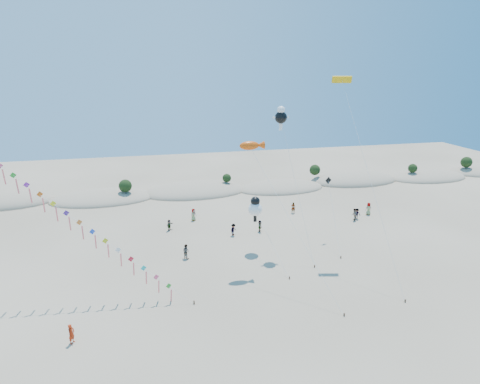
# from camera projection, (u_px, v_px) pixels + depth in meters

# --- Properties ---
(ground) EXTENTS (160.00, 160.00, 0.00)m
(ground) POSITION_uv_depth(u_px,v_px,m) (264.00, 360.00, 31.03)
(ground) COLOR #83725B
(ground) RESTS_ON ground
(dune_ridge) EXTENTS (145.30, 11.49, 5.57)m
(dune_ridge) POSITION_uv_depth(u_px,v_px,m) (201.00, 191.00, 73.25)
(dune_ridge) COLOR gray
(dune_ridge) RESTS_ON ground
(kite_train) EXTENTS (28.43, 10.62, 22.46)m
(kite_train) POSITION_uv_depth(u_px,v_px,m) (22.00, 182.00, 36.96)
(kite_train) COLOR #3F2D1E
(kite_train) RESTS_ON ground
(fish_kite) EXTENTS (7.00, 13.03, 14.19)m
(fish_kite) POSITION_uv_depth(u_px,v_px,m) (252.00, 146.00, 42.92)
(fish_kite) COLOR #3F2D1E
(fish_kite) RESTS_ON ground
(cartoon_kite_low) EXTENTS (2.62, 8.86, 6.91)m
(cartoon_kite_low) POSITION_uv_depth(u_px,v_px,m) (255.00, 207.00, 48.37)
(cartoon_kite_low) COLOR #3F2D1E
(cartoon_kite_low) RESTS_ON ground
(cartoon_kite_high) EXTENTS (3.19, 7.89, 17.45)m
(cartoon_kite_high) POSITION_uv_depth(u_px,v_px,m) (281.00, 116.00, 46.80)
(cartoon_kite_high) COLOR #3F2D1E
(cartoon_kite_high) RESTS_ON ground
(parafoil_kite) EXTENTS (2.75, 13.99, 20.82)m
(parafoil_kite) POSITION_uv_depth(u_px,v_px,m) (343.00, 84.00, 44.74)
(parafoil_kite) COLOR #3F2D1E
(parafoil_kite) RESTS_ON ground
(dark_kite) EXTENTS (1.47, 6.86, 8.26)m
(dark_kite) POSITION_uv_depth(u_px,v_px,m) (331.00, 199.00, 50.70)
(dark_kite) COLOR #3F2D1E
(dark_kite) RESTS_ON ground
(flyer_foreground) EXTENTS (0.65, 0.75, 1.74)m
(flyer_foreground) POSITION_uv_depth(u_px,v_px,m) (71.00, 334.00, 32.72)
(flyer_foreground) COLOR #B3290E
(flyer_foreground) RESTS_ON ground
(beachgoers) EXTENTS (31.39, 13.22, 1.89)m
(beachgoers) POSITION_uv_depth(u_px,v_px,m) (273.00, 221.00, 56.83)
(beachgoers) COLOR slate
(beachgoers) RESTS_ON ground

